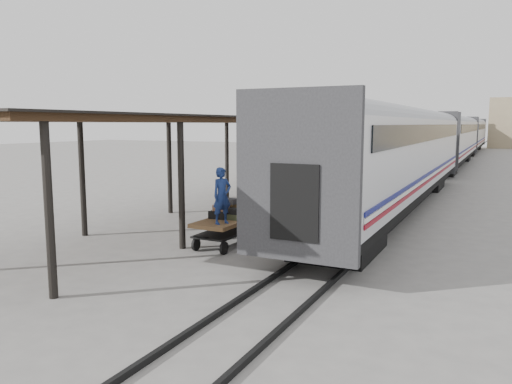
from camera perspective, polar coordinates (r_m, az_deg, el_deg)
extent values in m
plane|color=slate|center=(16.82, -0.67, -5.45)|extent=(160.00, 160.00, 0.00)
cube|color=silver|center=(23.01, 15.75, 4.37)|extent=(3.00, 24.00, 2.90)
cube|color=#28282B|center=(11.56, 4.65, 1.55)|extent=(3.04, 0.22, 3.50)
cube|color=black|center=(23.31, 12.14, 6.74)|extent=(0.04, 22.08, 0.65)
cube|color=black|center=(23.16, 15.60, 0.17)|extent=(2.55, 23.04, 0.50)
cube|color=silver|center=(48.78, 21.51, 5.77)|extent=(3.00, 24.00, 2.90)
cube|color=#28282B|center=(36.94, 19.87, 5.38)|extent=(3.04, 0.22, 3.50)
cube|color=black|center=(48.92, 19.78, 6.91)|extent=(0.04, 22.08, 0.65)
cube|color=black|center=(48.85, 21.41, 3.78)|extent=(2.55, 23.04, 0.50)
cube|color=silver|center=(74.71, 23.28, 6.19)|extent=(3.00, 24.00, 2.90)
cube|color=#28282B|center=(62.83, 22.65, 6.04)|extent=(3.04, 0.22, 3.50)
cube|color=black|center=(74.80, 22.15, 6.94)|extent=(0.04, 22.08, 0.65)
cube|color=black|center=(74.76, 23.21, 4.89)|extent=(2.55, 23.04, 0.50)
cube|color=black|center=(15.21, 5.01, 1.33)|extent=(0.50, 1.70, 2.00)
imported|color=silver|center=(15.23, 5.01, 0.82)|extent=(0.72, 0.89, 1.72)
cube|color=#8E5C3D|center=(15.33, 3.38, -1.44)|extent=(0.57, 0.25, 0.42)
cube|color=#422B19|center=(40.08, 10.79, 7.85)|extent=(4.60, 64.00, 0.18)
cube|color=black|center=(40.08, 10.80, 8.03)|extent=(4.90, 64.30, 0.06)
cylinder|color=black|center=(40.72, 7.93, 5.10)|extent=(0.20, 0.20, 4.00)
cylinder|color=black|center=(70.79, 15.98, 5.98)|extent=(0.20, 0.20, 4.00)
cylinder|color=black|center=(11.76, -22.59, -1.87)|extent=(0.20, 0.20, 4.00)
cylinder|color=black|center=(39.61, 13.58, 4.88)|extent=(0.20, 0.20, 4.00)
cylinder|color=black|center=(70.16, 19.29, 5.83)|extent=(0.20, 0.20, 4.00)
cube|color=black|center=(48.98, 20.52, 2.84)|extent=(0.10, 150.00, 0.12)
cube|color=black|center=(48.85, 22.20, 2.75)|extent=(0.10, 150.00, 0.12)
cube|color=tan|center=(98.15, 16.29, 6.97)|extent=(12.00, 8.00, 6.00)
cube|color=brown|center=(15.82, -3.47, -3.35)|extent=(1.30, 2.43, 0.12)
cube|color=black|center=(15.89, -3.46, -4.59)|extent=(1.20, 2.33, 0.06)
cylinder|color=black|center=(15.44, -6.88, -5.96)|extent=(0.09, 0.40, 0.40)
cylinder|color=black|center=(14.91, -3.69, -6.41)|extent=(0.09, 0.40, 0.40)
cylinder|color=black|center=(16.99, -3.24, -4.64)|extent=(0.09, 0.40, 0.40)
cylinder|color=black|center=(16.51, -0.25, -4.99)|extent=(0.09, 0.40, 0.40)
cube|color=#323134|center=(16.42, -3.24, -2.37)|extent=(0.62, 0.45, 0.20)
cube|color=#8E5C3D|center=(16.19, -1.30, -2.49)|extent=(0.58, 0.40, 0.21)
cube|color=black|center=(15.97, -4.21, -2.60)|extent=(0.60, 0.42, 0.24)
cube|color=#3D4429|center=(15.79, -2.47, -2.79)|extent=(0.56, 0.42, 0.19)
cube|color=#43341A|center=(16.27, -3.25, -1.67)|extent=(0.57, 0.42, 0.20)
cube|color=#8E5C3D|center=(15.97, -3.99, -1.81)|extent=(0.52, 0.40, 0.19)
cube|color=#323134|center=(16.21, -3.02, -1.04)|extent=(0.52, 0.39, 0.17)
cube|color=black|center=(15.74, -2.50, -2.21)|extent=(0.50, 0.37, 0.17)
cube|color=maroon|center=(32.85, 11.10, 1.84)|extent=(1.13, 1.60, 0.88)
cube|color=maroon|center=(33.14, 11.42, 2.91)|extent=(0.93, 0.73, 0.34)
cylinder|color=black|center=(32.58, 10.05, 1.18)|extent=(0.18, 0.37, 0.35)
cylinder|color=black|center=(32.23, 11.29, 1.08)|extent=(0.18, 0.37, 0.35)
cylinder|color=black|center=(33.54, 10.88, 1.35)|extent=(0.18, 0.37, 0.35)
cylinder|color=black|center=(33.20, 12.09, 1.25)|extent=(0.18, 0.37, 0.35)
imported|color=navy|center=(14.99, -3.90, -0.43)|extent=(0.65, 0.74, 1.71)
imported|color=black|center=(30.34, 8.59, 1.96)|extent=(0.98, 0.43, 1.65)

